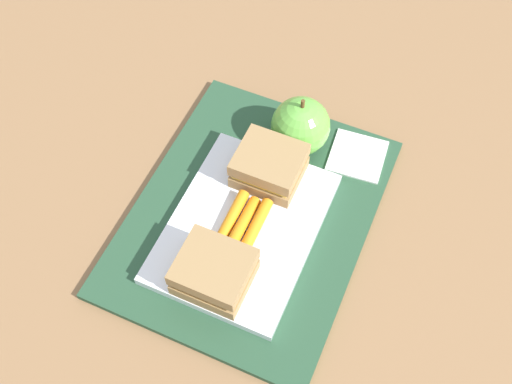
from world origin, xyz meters
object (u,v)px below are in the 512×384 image
sandwich_half_left (214,272)px  carrot_sticks_bundle (244,222)px  paper_napkin (357,156)px  apple (301,126)px  sandwich_half_right (269,166)px  food_tray (244,227)px

sandwich_half_left → carrot_sticks_bundle: (0.08, -0.00, -0.01)m
carrot_sticks_bundle → paper_napkin: size_ratio=1.11×
sandwich_half_left → paper_napkin: bearing=-21.0°
apple → carrot_sticks_bundle: bearing=174.9°
carrot_sticks_bundle → paper_napkin: carrot_sticks_bundle is taller
apple → sandwich_half_left: bearing=176.6°
paper_napkin → sandwich_half_right: bearing=131.9°
food_tray → paper_napkin: (0.16, -0.09, -0.00)m
sandwich_half_left → carrot_sticks_bundle: size_ratio=1.03×
carrot_sticks_bundle → paper_napkin: (0.16, -0.09, -0.02)m
sandwich_half_left → carrot_sticks_bundle: bearing=-0.3°
food_tray → sandwich_half_left: (-0.08, 0.00, 0.03)m
sandwich_half_right → apple: (0.07, -0.01, 0.00)m
food_tray → carrot_sticks_bundle: bearing=-126.2°
sandwich_half_left → paper_napkin: 0.26m
food_tray → sandwich_half_left: size_ratio=2.88×
sandwich_half_left → paper_napkin: (0.24, -0.09, -0.03)m
carrot_sticks_bundle → apple: 0.15m
apple → paper_napkin: size_ratio=1.25×
sandwich_half_right → paper_napkin: 0.13m
sandwich_half_right → paper_napkin: sandwich_half_right is taller
sandwich_half_left → apple: (0.23, -0.01, 0.00)m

